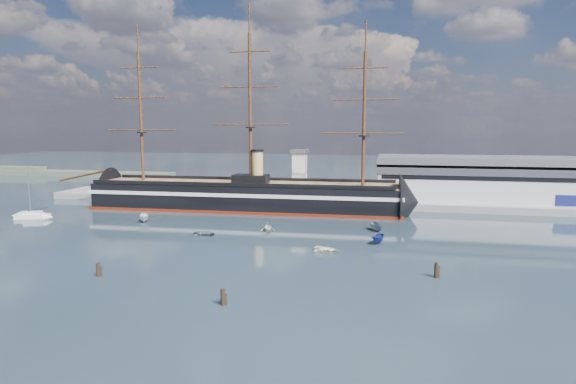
# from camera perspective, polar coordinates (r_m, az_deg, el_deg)

# --- Properties ---
(ground) EXTENTS (600.00, 600.00, 0.00)m
(ground) POSITION_cam_1_polar(r_m,az_deg,el_deg) (119.16, -3.04, -3.87)
(ground) COLOR black
(ground) RESTS_ON ground
(quay) EXTENTS (180.00, 18.00, 2.00)m
(quay) POSITION_cam_1_polar(r_m,az_deg,el_deg) (151.95, 4.17, -1.35)
(quay) COLOR slate
(quay) RESTS_ON ground
(warehouse) EXTENTS (63.00, 21.00, 11.60)m
(warehouse) POSITION_cam_1_polar(r_m,az_deg,el_deg) (155.84, 22.18, 1.29)
(warehouse) COLOR #B7BABC
(warehouse) RESTS_ON ground
(quay_tower) EXTENTS (5.00, 5.00, 15.00)m
(quay_tower) POSITION_cam_1_polar(r_m,az_deg,el_deg) (148.90, 1.38, 2.27)
(quay_tower) COLOR silver
(quay_tower) RESTS_ON ground
(shoreline) EXTENTS (120.00, 10.00, 4.00)m
(shoreline) POSITION_cam_1_polar(r_m,az_deg,el_deg) (269.25, -27.05, 2.11)
(shoreline) COLOR #3F4C38
(shoreline) RESTS_ON ground
(warship) EXTENTS (113.11, 18.91, 53.94)m
(warship) POSITION_cam_1_polar(r_m,az_deg,el_deg) (140.91, -5.86, -0.42)
(warship) COLOR black
(warship) RESTS_ON ground
(sailboat) EXTENTS (8.94, 4.99, 13.73)m
(sailboat) POSITION_cam_1_polar(r_m,az_deg,el_deg) (143.27, -28.02, -2.45)
(sailboat) COLOR silver
(sailboat) RESTS_ON ground
(motorboat_a) EXTENTS (6.94, 5.11, 2.62)m
(motorboat_a) POSITION_cam_1_polar(r_m,az_deg,el_deg) (127.39, -16.65, -3.43)
(motorboat_a) COLOR white
(motorboat_a) RESTS_ON ground
(motorboat_b) EXTENTS (1.73, 3.32, 1.48)m
(motorboat_b) POSITION_cam_1_polar(r_m,az_deg,el_deg) (108.86, -9.82, -5.09)
(motorboat_b) COLOR slate
(motorboat_b) RESTS_ON ground
(motorboat_c) EXTENTS (5.86, 3.52, 2.20)m
(motorboat_c) POSITION_cam_1_polar(r_m,az_deg,el_deg) (101.70, 10.64, -6.03)
(motorboat_c) COLOR navy
(motorboat_c) RESTS_ON ground
(motorboat_d) EXTENTS (7.03, 4.98, 2.37)m
(motorboat_d) POSITION_cam_1_polar(r_m,az_deg,el_deg) (111.33, -2.42, -4.70)
(motorboat_d) COLOR white
(motorboat_d) RESTS_ON ground
(motorboat_e) EXTENTS (2.62, 3.67, 1.59)m
(motorboat_e) POSITION_cam_1_polar(r_m,az_deg,el_deg) (93.63, 4.63, -7.12)
(motorboat_e) COLOR white
(motorboat_e) RESTS_ON ground
(motorboat_f) EXTENTS (6.54, 4.87, 2.48)m
(motorboat_f) POSITION_cam_1_polar(r_m,az_deg,el_deg) (113.49, 10.43, -4.58)
(motorboat_f) COLOR slate
(motorboat_f) RESTS_ON ground
(piling_near_left) EXTENTS (0.64, 0.64, 2.98)m
(piling_near_left) POSITION_cam_1_polar(r_m,az_deg,el_deg) (84.52, -21.53, -9.29)
(piling_near_left) COLOR black
(piling_near_left) RESTS_ON ground
(piling_near_mid) EXTENTS (0.64, 0.64, 2.99)m
(piling_near_mid) POSITION_cam_1_polar(r_m,az_deg,el_deg) (67.46, -7.71, -13.15)
(piling_near_mid) COLOR black
(piling_near_mid) RESTS_ON ground
(piling_far_right) EXTENTS (0.64, 0.64, 3.20)m
(piling_far_right) POSITION_cam_1_polar(r_m,az_deg,el_deg) (81.65, 17.13, -9.69)
(piling_far_right) COLOR black
(piling_far_right) RESTS_ON ground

